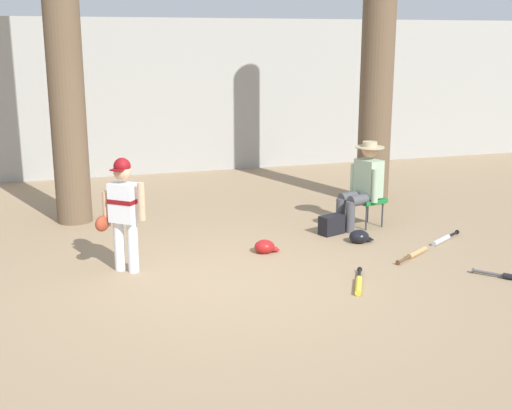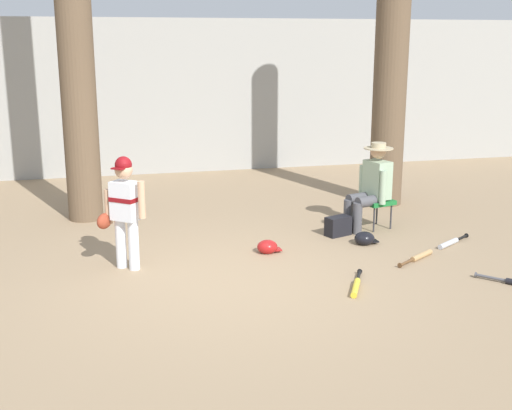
{
  "view_description": "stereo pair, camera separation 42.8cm",
  "coord_description": "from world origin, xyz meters",
  "px_view_note": "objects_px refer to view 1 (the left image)",
  "views": [
    {
      "loc": [
        -1.8,
        -6.54,
        2.56
      ],
      "look_at": [
        0.38,
        0.36,
        0.75
      ],
      "focal_mm": 46.59,
      "sensor_mm": 36.0,
      "label": 1
    },
    {
      "loc": [
        -1.39,
        -6.65,
        2.56
      ],
      "look_at": [
        0.38,
        0.36,
        0.75
      ],
      "focal_mm": 46.59,
      "sensor_mm": 36.0,
      "label": 2
    }
  ],
  "objects_px": {
    "tree_behind_spectator": "(377,66)",
    "young_ballplayer": "(123,208)",
    "seated_spectator": "(363,182)",
    "handbag_beside_stool": "(332,225)",
    "bat_yellow_trainer": "(359,284)",
    "folding_stool": "(368,201)",
    "bat_aluminum_silver": "(443,239)",
    "bat_wood_tan": "(415,254)",
    "batting_helmet_red": "(265,247)",
    "batting_helmet_black": "(359,237)",
    "tree_near_player": "(62,21)"
  },
  "relations": [
    {
      "from": "tree_behind_spectator",
      "to": "young_ballplayer",
      "type": "xyz_separation_m",
      "value": [
        -4.21,
        -2.15,
        -1.42
      ]
    },
    {
      "from": "seated_spectator",
      "to": "handbag_beside_stool",
      "type": "bearing_deg",
      "value": -160.44
    },
    {
      "from": "seated_spectator",
      "to": "bat_yellow_trainer",
      "type": "distance_m",
      "value": 2.42
    },
    {
      "from": "folding_stool",
      "to": "bat_aluminum_silver",
      "type": "height_order",
      "value": "folding_stool"
    },
    {
      "from": "seated_spectator",
      "to": "bat_wood_tan",
      "type": "height_order",
      "value": "seated_spectator"
    },
    {
      "from": "bat_yellow_trainer",
      "to": "bat_wood_tan",
      "type": "height_order",
      "value": "same"
    },
    {
      "from": "handbag_beside_stool",
      "to": "seated_spectator",
      "type": "bearing_deg",
      "value": 19.56
    },
    {
      "from": "folding_stool",
      "to": "batting_helmet_red",
      "type": "bearing_deg",
      "value": -158.09
    },
    {
      "from": "bat_wood_tan",
      "to": "batting_helmet_black",
      "type": "relative_size",
      "value": 2.04
    },
    {
      "from": "tree_behind_spectator",
      "to": "batting_helmet_black",
      "type": "bearing_deg",
      "value": -121.08
    },
    {
      "from": "tree_near_player",
      "to": "seated_spectator",
      "type": "bearing_deg",
      "value": -21.85
    },
    {
      "from": "young_ballplayer",
      "to": "bat_yellow_trainer",
      "type": "relative_size",
      "value": 1.89
    },
    {
      "from": "tree_near_player",
      "to": "batting_helmet_red",
      "type": "relative_size",
      "value": 20.85
    },
    {
      "from": "young_ballplayer",
      "to": "tree_near_player",
      "type": "bearing_deg",
      "value": 100.62
    },
    {
      "from": "tree_behind_spectator",
      "to": "folding_stool",
      "type": "relative_size",
      "value": 10.31
    },
    {
      "from": "tree_behind_spectator",
      "to": "batting_helmet_red",
      "type": "distance_m",
      "value": 3.81
    },
    {
      "from": "folding_stool",
      "to": "seated_spectator",
      "type": "relative_size",
      "value": 0.41
    },
    {
      "from": "young_ballplayer",
      "to": "handbag_beside_stool",
      "type": "height_order",
      "value": "young_ballplayer"
    },
    {
      "from": "tree_behind_spectator",
      "to": "bat_aluminum_silver",
      "type": "xyz_separation_m",
      "value": [
        -0.13,
        -2.27,
        -2.13
      ]
    },
    {
      "from": "batting_helmet_black",
      "to": "batting_helmet_red",
      "type": "relative_size",
      "value": 1.03
    },
    {
      "from": "young_ballplayer",
      "to": "seated_spectator",
      "type": "bearing_deg",
      "value": 13.9
    },
    {
      "from": "tree_near_player",
      "to": "bat_yellow_trainer",
      "type": "xyz_separation_m",
      "value": [
        2.75,
        -3.62,
        -2.76
      ]
    },
    {
      "from": "tree_near_player",
      "to": "folding_stool",
      "type": "bearing_deg",
      "value": -21.03
    },
    {
      "from": "tree_behind_spectator",
      "to": "batting_helmet_red",
      "type": "xyz_separation_m",
      "value": [
        -2.49,
        -1.99,
        -2.09
      ]
    },
    {
      "from": "seated_spectator",
      "to": "bat_yellow_trainer",
      "type": "bearing_deg",
      "value": -117.02
    },
    {
      "from": "bat_wood_tan",
      "to": "bat_yellow_trainer",
      "type": "bearing_deg",
      "value": -146.95
    },
    {
      "from": "tree_near_player",
      "to": "tree_behind_spectator",
      "type": "xyz_separation_m",
      "value": [
        4.65,
        -0.22,
        -0.63
      ]
    },
    {
      "from": "tree_near_player",
      "to": "handbag_beside_stool",
      "type": "relative_size",
      "value": 18.44
    },
    {
      "from": "folding_stool",
      "to": "batting_helmet_black",
      "type": "bearing_deg",
      "value": -123.49
    },
    {
      "from": "handbag_beside_stool",
      "to": "bat_aluminum_silver",
      "type": "height_order",
      "value": "handbag_beside_stool"
    },
    {
      "from": "tree_behind_spectator",
      "to": "bat_aluminum_silver",
      "type": "bearing_deg",
      "value": -93.29
    },
    {
      "from": "tree_near_player",
      "to": "handbag_beside_stool",
      "type": "height_order",
      "value": "tree_near_player"
    },
    {
      "from": "seated_spectator",
      "to": "batting_helmet_red",
      "type": "distance_m",
      "value": 1.87
    },
    {
      "from": "bat_yellow_trainer",
      "to": "bat_wood_tan",
      "type": "bearing_deg",
      "value": 33.05
    },
    {
      "from": "tree_behind_spectator",
      "to": "young_ballplayer",
      "type": "relative_size",
      "value": 3.89
    },
    {
      "from": "batting_helmet_black",
      "to": "bat_yellow_trainer",
      "type": "bearing_deg",
      "value": -116.36
    },
    {
      "from": "handbag_beside_stool",
      "to": "bat_aluminum_silver",
      "type": "distance_m",
      "value": 1.46
    },
    {
      "from": "tree_near_player",
      "to": "batting_helmet_red",
      "type": "bearing_deg",
      "value": -45.57
    },
    {
      "from": "bat_aluminum_silver",
      "to": "batting_helmet_red",
      "type": "height_order",
      "value": "batting_helmet_red"
    },
    {
      "from": "tree_near_player",
      "to": "seated_spectator",
      "type": "xyz_separation_m",
      "value": [
        3.82,
        -1.53,
        -2.15
      ]
    },
    {
      "from": "bat_wood_tan",
      "to": "folding_stool",
      "type": "bearing_deg",
      "value": 87.91
    },
    {
      "from": "young_ballplayer",
      "to": "handbag_beside_stool",
      "type": "distance_m",
      "value": 2.97
    },
    {
      "from": "tree_behind_spectator",
      "to": "batting_helmet_black",
      "type": "distance_m",
      "value": 3.1
    },
    {
      "from": "bat_wood_tan",
      "to": "handbag_beside_stool",
      "type": "bearing_deg",
      "value": 116.55
    },
    {
      "from": "bat_wood_tan",
      "to": "batting_helmet_red",
      "type": "bearing_deg",
      "value": 157.91
    },
    {
      "from": "bat_wood_tan",
      "to": "batting_helmet_red",
      "type": "relative_size",
      "value": 2.09
    },
    {
      "from": "tree_behind_spectator",
      "to": "batting_helmet_red",
      "type": "height_order",
      "value": "tree_behind_spectator"
    },
    {
      "from": "bat_yellow_trainer",
      "to": "batting_helmet_black",
      "type": "distance_m",
      "value": 1.6
    },
    {
      "from": "bat_wood_tan",
      "to": "bat_aluminum_silver",
      "type": "distance_m",
      "value": 0.78
    },
    {
      "from": "batting_helmet_black",
      "to": "batting_helmet_red",
      "type": "bearing_deg",
      "value": -178.77
    }
  ]
}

